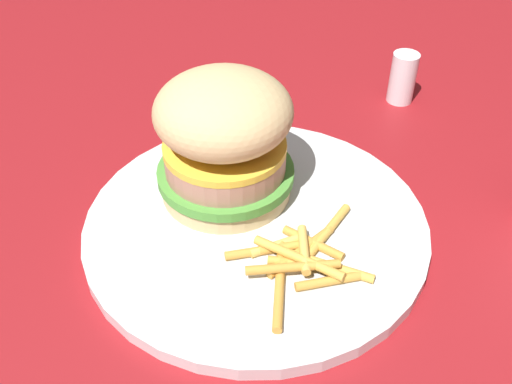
{
  "coord_description": "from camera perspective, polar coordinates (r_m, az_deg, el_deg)",
  "views": [
    {
      "loc": [
        -0.02,
        -0.33,
        0.34
      ],
      "look_at": [
        0.02,
        0.02,
        0.04
      ],
      "focal_mm": 40.99,
      "sensor_mm": 36.0,
      "label": 1
    }
  ],
  "objects": [
    {
      "name": "sandwich",
      "position": [
        0.47,
        -2.92,
        5.35
      ],
      "size": [
        0.12,
        0.12,
        0.11
      ],
      "color": "tan",
      "rests_on": "plate"
    },
    {
      "name": "salt_shaker",
      "position": [
        0.66,
        14.13,
        10.76
      ],
      "size": [
        0.03,
        0.03,
        0.06
      ],
      "primitive_type": "cylinder",
      "color": "white",
      "rests_on": "ground_plane"
    },
    {
      "name": "plate",
      "position": [
        0.48,
        -0.0,
        -3.27
      ],
      "size": [
        0.28,
        0.28,
        0.01
      ],
      "primitive_type": "cylinder",
      "color": "silver",
      "rests_on": "ground_plane"
    },
    {
      "name": "fries_pile",
      "position": [
        0.44,
        4.44,
        -6.4
      ],
      "size": [
        0.11,
        0.12,
        0.01
      ],
      "color": "gold",
      "rests_on": "plate"
    },
    {
      "name": "ground_plane",
      "position": [
        0.47,
        -2.29,
        -5.61
      ],
      "size": [
        1.6,
        1.6,
        0.0
      ],
      "primitive_type": "plane",
      "color": "maroon"
    }
  ]
}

